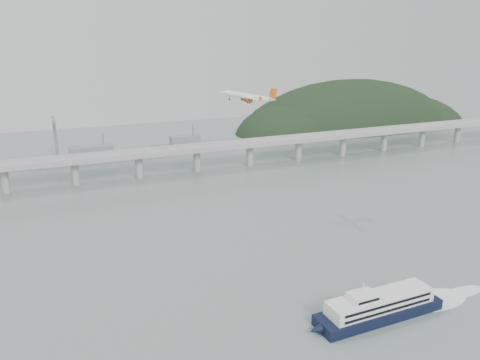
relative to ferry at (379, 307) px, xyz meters
name	(u,v)px	position (x,y,z in m)	size (l,w,h in m)	color
ground	(284,283)	(-23.65, 39.79, -4.85)	(900.00, 900.00, 0.00)	slate
bridge	(173,154)	(-24.80, 239.79, 12.80)	(800.00, 22.00, 23.90)	#979794
headland	(357,139)	(261.53, 371.55, -24.19)	(365.00, 155.00, 156.00)	black
ferry	(379,307)	(0.00, 0.00, 0.00)	(94.71, 17.28, 17.87)	black
airliner	(249,97)	(-5.07, 124.64, 72.96)	(35.39, 32.18, 9.45)	white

